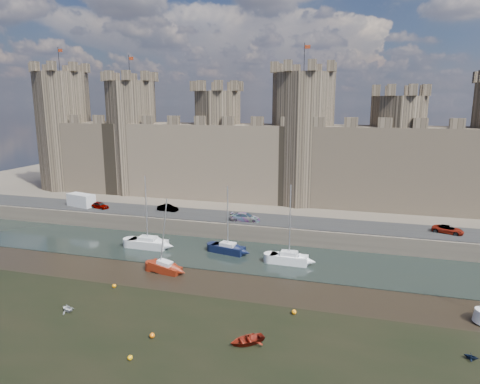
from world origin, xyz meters
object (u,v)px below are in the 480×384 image
Objects in this scene: car_3 at (448,230)px; van at (81,200)px; car_1 at (168,208)px; sailboat_1 at (228,248)px; sailboat_0 at (148,243)px; car_0 at (100,205)px; sailboat_4 at (165,267)px; sailboat_2 at (289,258)px; car_2 at (245,217)px.

car_3 is 59.08m from van.
car_1 is 0.38× the size of sailboat_1.
car_3 is at bearing 15.45° from sailboat_0.
van is at bearing 98.71° from car_0.
car_1 is 0.38× the size of sailboat_4.
sailboat_0 is at bearing -163.60° from car_1.
sailboat_0 reaches higher than sailboat_4.
sailboat_4 reaches higher than car_1.
car_1 is at bearing 153.32° from sailboat_2.
car_1 is at bearing 76.94° from car_2.
sailboat_1 reaches higher than sailboat_4.
car_0 is 0.34× the size of sailboat_2.
car_2 is at bearing 78.78° from sailboat_4.
car_2 is at bearing 112.42° from car_3.
sailboat_2 is (-20.40, -11.27, -2.25)m from car_3.
sailboat_4 is (-5.36, -8.57, -0.06)m from sailboat_1.
car_0 is at bearing 84.65° from car_2.
van is at bearing 152.23° from sailboat_4.
sailboat_1 is (29.90, -9.03, -2.87)m from van.
car_0 is 17.46m from sailboat_0.
car_2 is 15.13m from sailboat_0.
sailboat_0 is 11.70m from sailboat_1.
sailboat_2 is (34.73, -10.27, -2.27)m from car_0.
sailboat_1 is at bearing 6.09° from sailboat_0.
car_2 is at bearing 132.72° from sailboat_2.
sailboat_4 reaches higher than car_3.
car_1 is at bearing 122.20° from sailboat_4.
car_0 is 0.98× the size of car_1.
van reaches higher than car_2.
car_0 is at bearing 109.85° from car_3.
car_1 is 14.36m from car_2.
sailboat_0 is 1.11× the size of sailboat_1.
sailboat_0 is at bearing 179.46° from sailboat_2.
sailboat_1 reaches higher than car_3.
car_0 reaches higher than car_1.
sailboat_4 is (-5.68, -16.41, -2.46)m from car_2.
sailboat_1 is at bearing -94.26° from car_0.
sailboat_0 is 9.77m from sailboat_4.
car_2 is 0.44× the size of sailboat_2.
sailboat_1 is at bearing 170.48° from sailboat_2.
sailboat_2 is (20.43, -0.51, 0.01)m from sailboat_0.
van is at bearing 99.61° from car_1.
car_1 is 0.34× the size of sailboat_0.
van is at bearing 151.64° from sailboat_0.
car_2 is at bearing 12.47° from van.
sailboat_4 is (20.59, -17.22, -2.39)m from car_0.
car_0 is at bearing 173.49° from sailboat_1.
sailboat_4 reaches higher than car_0.
sailboat_1 is (11.65, 1.10, -0.05)m from sailboat_0.
car_3 is (28.86, 1.82, -0.09)m from car_2.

